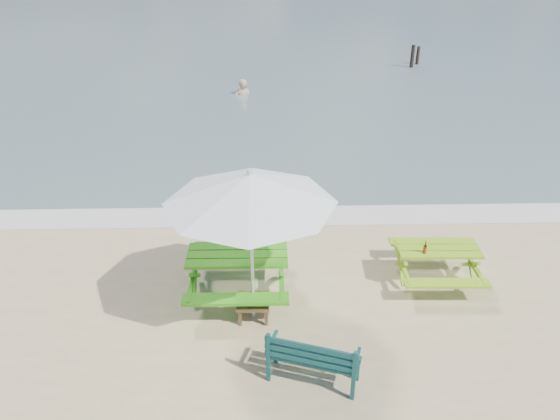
{
  "coord_description": "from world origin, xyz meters",
  "views": [
    {
      "loc": [
        -0.78,
        -5.87,
        5.69
      ],
      "look_at": [
        -0.54,
        3.0,
        1.0
      ],
      "focal_mm": 35.0,
      "sensor_mm": 36.0,
      "label": 1
    }
  ],
  "objects_px": {
    "picnic_table_right": "(436,264)",
    "patio_umbrella": "(250,189)",
    "side_table": "(253,308)",
    "picnic_table_left": "(238,275)",
    "park_bench": "(313,366)",
    "swimmer": "(243,103)",
    "beer_bottle": "(425,249)"
  },
  "relations": [
    {
      "from": "side_table",
      "to": "patio_umbrella",
      "type": "bearing_deg",
      "value": 180.0
    },
    {
      "from": "park_bench",
      "to": "patio_umbrella",
      "type": "distance_m",
      "value": 2.64
    },
    {
      "from": "picnic_table_left",
      "to": "patio_umbrella",
      "type": "bearing_deg",
      "value": -67.62
    },
    {
      "from": "picnic_table_left",
      "to": "beer_bottle",
      "type": "bearing_deg",
      "value": 2.56
    },
    {
      "from": "picnic_table_left",
      "to": "patio_umbrella",
      "type": "xyz_separation_m",
      "value": [
        0.27,
        -0.65,
        1.93
      ]
    },
    {
      "from": "picnic_table_right",
      "to": "park_bench",
      "type": "distance_m",
      "value": 3.35
    },
    {
      "from": "picnic_table_left",
      "to": "park_bench",
      "type": "height_order",
      "value": "picnic_table_left"
    },
    {
      "from": "side_table",
      "to": "patio_umbrella",
      "type": "distance_m",
      "value": 2.14
    },
    {
      "from": "side_table",
      "to": "picnic_table_left",
      "type": "bearing_deg",
      "value": 112.38
    },
    {
      "from": "side_table",
      "to": "beer_bottle",
      "type": "relative_size",
      "value": 2.26
    },
    {
      "from": "picnic_table_right",
      "to": "beer_bottle",
      "type": "xyz_separation_m",
      "value": [
        -0.29,
        -0.17,
        0.43
      ]
    },
    {
      "from": "side_table",
      "to": "park_bench",
      "type": "bearing_deg",
      "value": -58.62
    },
    {
      "from": "picnic_table_right",
      "to": "patio_umbrella",
      "type": "relative_size",
      "value": 0.62
    },
    {
      "from": "patio_umbrella",
      "to": "picnic_table_right",
      "type": "bearing_deg",
      "value": 16.66
    },
    {
      "from": "picnic_table_left",
      "to": "picnic_table_right",
      "type": "xyz_separation_m",
      "value": [
        3.49,
        0.32,
        -0.06
      ]
    },
    {
      "from": "beer_bottle",
      "to": "swimmer",
      "type": "bearing_deg",
      "value": 106.2
    },
    {
      "from": "park_bench",
      "to": "patio_umbrella",
      "type": "height_order",
      "value": "patio_umbrella"
    },
    {
      "from": "picnic_table_left",
      "to": "side_table",
      "type": "bearing_deg",
      "value": -67.62
    },
    {
      "from": "patio_umbrella",
      "to": "beer_bottle",
      "type": "distance_m",
      "value": 3.41
    },
    {
      "from": "side_table",
      "to": "swimmer",
      "type": "xyz_separation_m",
      "value": [
        -0.63,
        13.04,
        -0.53
      ]
    },
    {
      "from": "picnic_table_left",
      "to": "patio_umbrella",
      "type": "distance_m",
      "value": 2.05
    },
    {
      "from": "park_bench",
      "to": "swimmer",
      "type": "xyz_separation_m",
      "value": [
        -1.49,
        14.44,
        -0.6
      ]
    },
    {
      "from": "side_table",
      "to": "patio_umbrella",
      "type": "height_order",
      "value": "patio_umbrella"
    },
    {
      "from": "side_table",
      "to": "patio_umbrella",
      "type": "xyz_separation_m",
      "value": [
        -0.0,
        0.0,
        2.14
      ]
    },
    {
      "from": "picnic_table_right",
      "to": "side_table",
      "type": "height_order",
      "value": "picnic_table_right"
    },
    {
      "from": "side_table",
      "to": "swimmer",
      "type": "distance_m",
      "value": 13.07
    },
    {
      "from": "picnic_table_right",
      "to": "side_table",
      "type": "xyz_separation_m",
      "value": [
        -3.22,
        -0.96,
        -0.15
      ]
    },
    {
      "from": "beer_bottle",
      "to": "picnic_table_right",
      "type": "bearing_deg",
      "value": 30.39
    },
    {
      "from": "park_bench",
      "to": "patio_umbrella",
      "type": "bearing_deg",
      "value": 121.38
    },
    {
      "from": "picnic_table_left",
      "to": "picnic_table_right",
      "type": "distance_m",
      "value": 3.5
    },
    {
      "from": "park_bench",
      "to": "picnic_table_left",
      "type": "bearing_deg",
      "value": 118.69
    },
    {
      "from": "picnic_table_right",
      "to": "patio_umbrella",
      "type": "height_order",
      "value": "patio_umbrella"
    }
  ]
}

